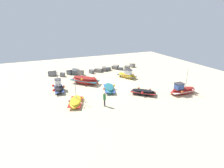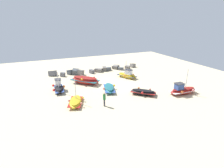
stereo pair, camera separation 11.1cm
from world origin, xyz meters
TOP-DOWN VIEW (x-y plane):
  - ground_plane at (0.00, 0.00)m, footprint 45.43×45.43m
  - fishing_boat_0 at (-6.57, -4.06)m, footprint 2.46×3.53m
  - fishing_boat_1 at (3.75, 2.54)m, footprint 2.75×3.74m
  - fishing_boat_2 at (-3.63, 2.47)m, footprint 4.41×4.45m
  - fishing_boat_3 at (2.35, -4.74)m, footprint 3.39×3.26m
  - fishing_boat_4 at (-7.83, 1.04)m, footprint 1.78×3.50m
  - fishing_boat_5 at (-1.32, -1.67)m, footprint 2.25×3.74m
  - fishing_boat_6 at (7.35, -6.59)m, footprint 4.00×1.99m
  - person_walking at (-3.61, -5.84)m, footprint 0.32×0.32m
  - breakwater_rocks at (-0.55, 8.18)m, footprint 17.40×2.92m

SIDE VIEW (x-z plane):
  - ground_plane at x=0.00m, z-range 0.00..0.00m
  - fishing_boat_0 at x=-6.57m, z-range -1.19..1.86m
  - fishing_boat_3 at x=2.35m, z-range -0.02..0.74m
  - fishing_boat_5 at x=-1.32m, z-range -0.01..0.75m
  - breakwater_rocks at x=-0.55m, z-range -0.25..0.99m
  - fishing_boat_1 at x=3.75m, z-range -0.93..1.93m
  - fishing_boat_4 at x=-7.83m, z-range -0.95..2.00m
  - fishing_boat_6 at x=7.35m, z-range -1.20..2.26m
  - fishing_boat_2 at x=-3.63m, z-range 0.01..1.17m
  - person_walking at x=-3.61m, z-range 0.13..1.83m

